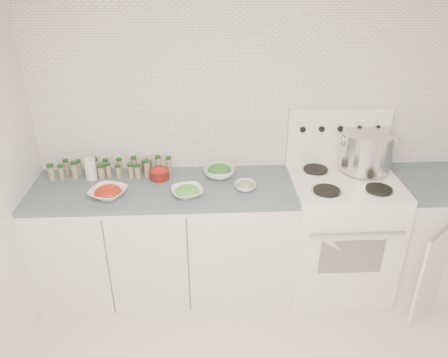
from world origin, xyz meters
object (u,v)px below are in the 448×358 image
stove (338,230)px  bowl_tomato (108,192)px  stock_pot (366,149)px  bowl_snowpea (187,191)px

stove → bowl_tomato: stove is taller
bowl_tomato → stock_pot: bearing=8.0°
stove → bowl_snowpea: (-1.12, -0.12, 0.43)m
stove → bowl_tomato: (-1.66, -0.11, 0.44)m
stove → stock_pot: bearing=39.0°
stove → stock_pot: 0.64m
stove → bowl_snowpea: bearing=-173.9°
stock_pot → stove: bearing=-141.0°
stock_pot → bowl_snowpea: bearing=-168.6°
stock_pot → bowl_snowpea: (-1.30, -0.26, -0.17)m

